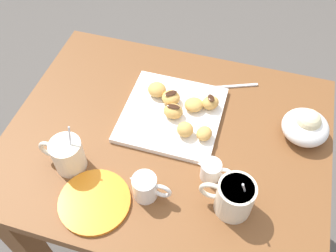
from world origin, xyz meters
name	(u,v)px	position (x,y,z in m)	size (l,w,h in m)	color
ground_plane	(167,236)	(0.00, 0.00, 0.00)	(8.00, 8.00, 0.00)	#514C47
dining_table	(167,166)	(0.00, 0.00, 0.57)	(0.89, 0.71, 0.73)	brown
pastry_plate_square	(172,114)	(0.01, -0.07, 0.74)	(0.28, 0.28, 0.02)	white
coffee_mug_cream_left	(234,197)	(-0.21, 0.16, 0.78)	(0.13, 0.09, 0.15)	silver
coffee_mug_cream_right	(67,154)	(0.21, 0.16, 0.78)	(0.12, 0.08, 0.14)	silver
cream_pitcher_white	(146,187)	(0.00, 0.18, 0.77)	(0.10, 0.06, 0.07)	white
ice_cream_bowl	(306,126)	(-0.36, -0.11, 0.77)	(0.13, 0.13, 0.09)	white
chocolate_sauce_pitcher	(211,170)	(-0.14, 0.09, 0.76)	(0.09, 0.05, 0.06)	white
saucer_orange_left	(95,201)	(0.11, 0.24, 0.73)	(0.18, 0.18, 0.01)	orange
loose_spoon_near_saucer	(225,87)	(-0.12, -0.23, 0.73)	(0.15, 0.07, 0.01)	silver
beignet_0	(172,111)	(0.00, -0.07, 0.76)	(0.05, 0.05, 0.04)	#DBA351
chocolate_drizzle_0	(172,106)	(0.00, -0.07, 0.78)	(0.04, 0.02, 0.01)	#381E11
beignet_1	(204,133)	(-0.10, -0.02, 0.76)	(0.05, 0.04, 0.03)	#DBA351
beignet_2	(185,129)	(-0.05, -0.01, 0.77)	(0.04, 0.05, 0.04)	#DBA351
beignet_3	(210,103)	(-0.09, -0.13, 0.76)	(0.04, 0.05, 0.04)	#DBA351
chocolate_drizzle_3	(211,98)	(-0.09, -0.13, 0.78)	(0.03, 0.02, 0.01)	#381E11
beignet_4	(171,98)	(0.02, -0.11, 0.76)	(0.05, 0.05, 0.03)	#DBA351
chocolate_drizzle_4	(171,93)	(0.02, -0.11, 0.78)	(0.04, 0.02, 0.01)	#381E11
beignet_5	(194,105)	(-0.05, -0.11, 0.76)	(0.05, 0.05, 0.03)	#DBA351
beignet_6	(157,90)	(0.07, -0.13, 0.76)	(0.05, 0.05, 0.04)	#DBA351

